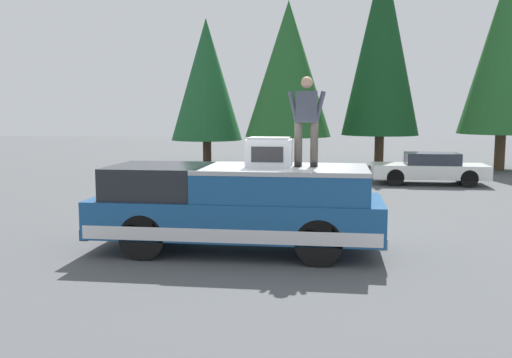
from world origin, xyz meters
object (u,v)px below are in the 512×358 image
Objects in this scene: pickup_truck at (237,206)px; parked_car_white at (429,169)px; compressor_unit at (269,152)px; person_on_truck_bed at (306,119)px.

parked_car_white is (10.87, -5.31, -0.29)m from pickup_truck.
pickup_truck is at bearing 85.85° from compressor_unit.
person_on_truck_bed is (0.15, -1.30, 1.68)m from pickup_truck.
compressor_unit is 11.96m from parked_car_white.
compressor_unit is 0.50× the size of person_on_truck_bed.
pickup_truck is 2.13m from person_on_truck_bed.
parked_car_white is at bearing -26.04° from pickup_truck.
pickup_truck is 3.28× the size of person_on_truck_bed.
compressor_unit is at bearing 105.78° from person_on_truck_bed.
pickup_truck is at bearing 96.52° from person_on_truck_bed.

